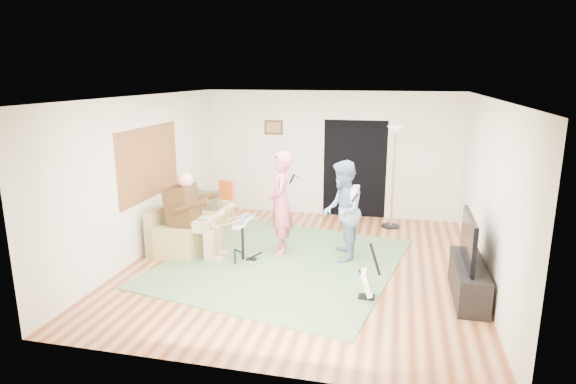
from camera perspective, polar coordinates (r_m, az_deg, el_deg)
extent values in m
plane|color=brown|center=(7.99, 1.63, -8.57)|extent=(6.00, 6.00, 0.00)
plane|color=white|center=(7.39, 1.77, 11.16)|extent=(6.00, 6.00, 0.00)
plane|color=#985A2F|center=(8.67, -16.12, 3.37)|extent=(0.00, 2.05, 2.05)
plane|color=black|center=(10.46, 7.90, 2.72)|extent=(2.10, 0.00, 2.10)
cube|color=#3F2314|center=(10.65, -1.72, 7.66)|extent=(0.42, 0.03, 0.32)
cube|color=#4A6C42|center=(8.04, -0.72, -8.34)|extent=(4.21, 4.39, 0.02)
cube|color=#A49152|center=(9.13, -11.28, -4.62)|extent=(0.80, 1.60, 0.40)
cube|color=#A49152|center=(9.21, -13.26, -3.23)|extent=(0.15, 1.98, 0.80)
cube|color=#A49152|center=(9.88, -9.18, -2.57)|extent=(0.80, 0.19, 0.57)
cube|color=#A49152|center=(8.34, -13.82, -5.93)|extent=(0.80, 0.19, 0.57)
cube|color=#482D14|center=(8.31, -12.38, -1.60)|extent=(0.41, 0.53, 0.67)
sphere|color=tan|center=(8.17, -12.08, 1.41)|extent=(0.27, 0.27, 0.27)
cylinder|color=black|center=(8.08, -5.40, -5.76)|extent=(0.05, 0.05, 0.64)
cube|color=white|center=(7.99, -5.45, -3.65)|extent=(0.12, 0.64, 0.04)
imported|color=#D25B74|center=(8.22, -0.88, -1.35)|extent=(0.57, 0.74, 1.78)
imported|color=#7186A6|center=(7.99, 6.46, -2.25)|extent=(0.73, 0.89, 1.68)
cube|color=black|center=(6.95, 9.29, -12.22)|extent=(0.22, 0.18, 0.03)
cube|color=white|center=(6.85, 9.36, -10.57)|extent=(0.17, 0.26, 0.35)
cylinder|color=black|center=(6.71, 10.27, -7.85)|extent=(0.18, 0.04, 0.46)
cylinder|color=black|center=(10.08, 12.04, -3.96)|extent=(0.37, 0.37, 0.03)
cylinder|color=#A67847|center=(9.83, 12.33, 1.47)|extent=(0.05, 0.05, 1.94)
cone|color=white|center=(9.67, 12.63, 7.23)|extent=(0.32, 0.32, 0.13)
cube|color=beige|center=(10.07, -7.87, -1.52)|extent=(0.49, 0.49, 0.04)
cube|color=orange|center=(10.15, -7.59, 0.33)|extent=(0.36, 0.20, 0.37)
cube|color=black|center=(7.25, 20.61, -9.77)|extent=(0.40, 1.40, 0.50)
cube|color=black|center=(7.04, 20.62, -5.26)|extent=(0.06, 1.13, 0.67)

